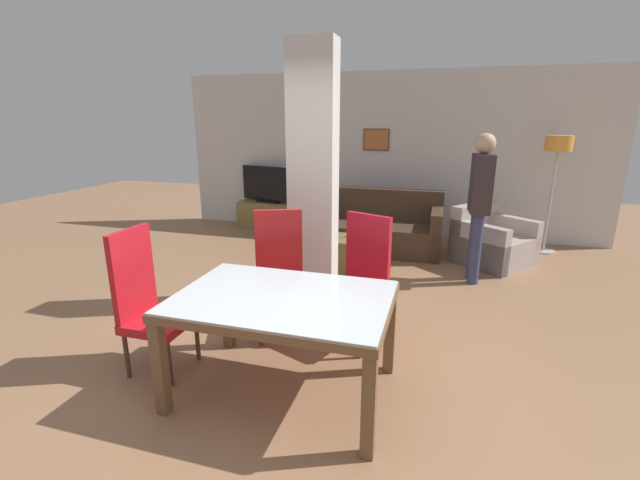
# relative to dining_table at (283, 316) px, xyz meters

# --- Properties ---
(ground_plane) EXTENTS (18.00, 18.00, 0.00)m
(ground_plane) POSITION_rel_dining_table_xyz_m (0.00, 0.00, -0.60)
(ground_plane) COLOR #8F6647
(back_wall) EXTENTS (7.20, 0.09, 2.70)m
(back_wall) POSITION_rel_dining_table_xyz_m (-0.00, 4.82, 0.75)
(back_wall) COLOR silver
(back_wall) RESTS_ON ground_plane
(divider_pillar) EXTENTS (0.49, 0.29, 2.70)m
(divider_pillar) POSITION_rel_dining_table_xyz_m (-0.30, 1.69, 0.75)
(divider_pillar) COLOR silver
(divider_pillar) RESTS_ON ground_plane
(dining_table) EXTENTS (1.50, 1.04, 0.76)m
(dining_table) POSITION_rel_dining_table_xyz_m (0.00, 0.00, 0.00)
(dining_table) COLOR brown
(dining_table) RESTS_ON ground_plane
(dining_chair_far_left) EXTENTS (0.60, 0.60, 1.14)m
(dining_chair_far_left) POSITION_rel_dining_table_xyz_m (-0.38, 0.89, -0.02)
(dining_chair_far_left) COLOR red
(dining_chair_far_left) RESTS_ON ground_plane
(dining_chair_head_left) EXTENTS (0.46, 0.46, 1.14)m
(dining_chair_head_left) POSITION_rel_dining_table_xyz_m (-1.13, 0.00, -0.02)
(dining_chair_head_left) COLOR red
(dining_chair_head_left) RESTS_ON ground_plane
(dining_chair_far_right) EXTENTS (0.60, 0.60, 1.14)m
(dining_chair_far_right) POSITION_rel_dining_table_xyz_m (0.37, 0.93, -0.02)
(dining_chair_far_right) COLOR #B61423
(dining_chair_far_right) RESTS_ON ground_plane
(sofa) EXTENTS (2.00, 0.90, 0.89)m
(sofa) POSITION_rel_dining_table_xyz_m (0.04, 3.75, -0.30)
(sofa) COLOR #423022
(sofa) RESTS_ON ground_plane
(armchair) EXTENTS (1.22, 1.22, 0.79)m
(armchair) POSITION_rel_dining_table_xyz_m (1.71, 3.55, -0.32)
(armchair) COLOR #AE9E98
(armchair) RESTS_ON ground_plane
(coffee_table) EXTENTS (0.69, 0.52, 0.46)m
(coffee_table) POSITION_rel_dining_table_xyz_m (-0.09, 2.64, -0.37)
(coffee_table) COLOR olive
(coffee_table) RESTS_ON ground_plane
(bottle) EXTENTS (0.06, 0.06, 0.27)m
(bottle) POSITION_rel_dining_table_xyz_m (0.02, 2.75, -0.05)
(bottle) COLOR #4C2D14
(bottle) RESTS_ON coffee_table
(tv_stand) EXTENTS (1.14, 0.40, 0.48)m
(tv_stand) POSITION_rel_dining_table_xyz_m (-2.02, 4.54, -0.36)
(tv_stand) COLOR olive
(tv_stand) RESTS_ON ground_plane
(tv_screen) EXTENTS (1.10, 0.30, 0.64)m
(tv_screen) POSITION_rel_dining_table_xyz_m (-2.02, 4.54, 0.19)
(tv_screen) COLOR black
(tv_screen) RESTS_ON tv_stand
(floor_lamp) EXTENTS (0.37, 0.37, 1.72)m
(floor_lamp) POSITION_rel_dining_table_xyz_m (2.54, 4.34, 0.85)
(floor_lamp) COLOR #B7B7BC
(floor_lamp) RESTS_ON ground_plane
(standing_person) EXTENTS (0.25, 0.39, 1.79)m
(standing_person) POSITION_rel_dining_table_xyz_m (1.43, 2.74, 0.44)
(standing_person) COLOR #323A5B
(standing_person) RESTS_ON ground_plane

